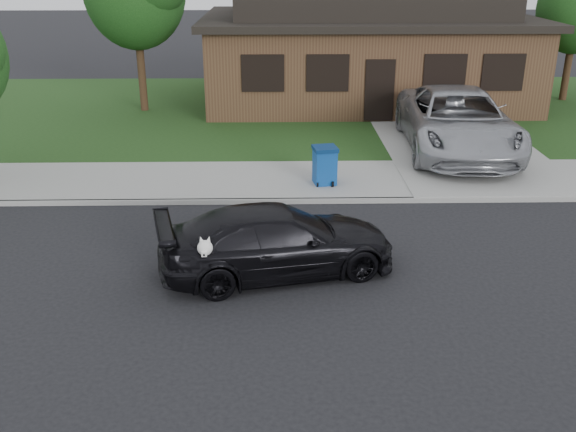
{
  "coord_description": "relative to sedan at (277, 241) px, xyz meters",
  "views": [
    {
      "loc": [
        0.4,
        -10.95,
        5.62
      ],
      "look_at": [
        0.63,
        0.02,
        1.1
      ],
      "focal_mm": 40.0,
      "sensor_mm": 36.0,
      "label": 1
    }
  ],
  "objects": [
    {
      "name": "driveway",
      "position": [
        5.58,
        10.08,
        -0.57
      ],
      "size": [
        4.5,
        13.0,
        0.14
      ],
      "primitive_type": "cube",
      "color": "gray",
      "rests_on": "ground"
    },
    {
      "name": "recycling_bin",
      "position": [
        1.24,
        4.68,
        -0.03
      ],
      "size": [
        0.67,
        0.67,
        0.97
      ],
      "rotation": [
        0.0,
        0.0,
        0.16
      ],
      "color": "#0D408F",
      "rests_on": "sidewalk"
    },
    {
      "name": "ground",
      "position": [
        -0.42,
        0.08,
        -0.64
      ],
      "size": [
        120.0,
        120.0,
        0.0
      ],
      "primitive_type": "plane",
      "color": "black",
      "rests_on": "ground"
    },
    {
      "name": "curb",
      "position": [
        -0.42,
        3.58,
        -0.58
      ],
      "size": [
        60.0,
        0.12,
        0.12
      ],
      "primitive_type": "cube",
      "color": "gray",
      "rests_on": "ground"
    },
    {
      "name": "house",
      "position": [
        3.58,
        15.08,
        1.49
      ],
      "size": [
        12.6,
        8.6,
        4.65
      ],
      "color": "#422B1C",
      "rests_on": "ground"
    },
    {
      "name": "lawn",
      "position": [
        -0.42,
        13.08,
        -0.58
      ],
      "size": [
        60.0,
        13.0,
        0.13
      ],
      "primitive_type": "cube",
      "color": "#193814",
      "rests_on": "ground"
    },
    {
      "name": "minivan",
      "position": [
        5.34,
        7.47,
        0.39
      ],
      "size": [
        3.39,
        6.63,
        1.79
      ],
      "primitive_type": "imported",
      "rotation": [
        0.0,
        0.0,
        -0.07
      ],
      "color": "#A6A8AE",
      "rests_on": "driveway"
    },
    {
      "name": "sedan",
      "position": [
        0.0,
        0.0,
        0.0
      ],
      "size": [
        4.73,
        2.79,
        1.28
      ],
      "rotation": [
        0.0,
        0.0,
        1.81
      ],
      "color": "black",
      "rests_on": "ground"
    },
    {
      "name": "sidewalk",
      "position": [
        -0.42,
        5.08,
        -0.58
      ],
      "size": [
        60.0,
        3.0,
        0.12
      ],
      "primitive_type": "cube",
      "color": "gray",
      "rests_on": "ground"
    }
  ]
}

